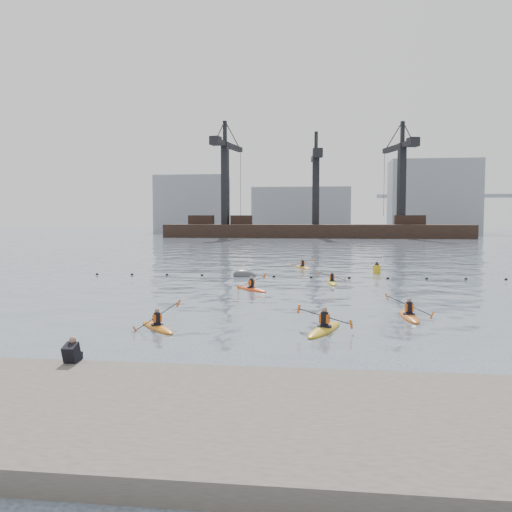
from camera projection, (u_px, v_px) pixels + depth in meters
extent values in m
plane|color=#35414D|center=(273.00, 340.00, 21.30)|extent=(400.00, 400.00, 0.00)
cube|color=#4C443D|center=(236.00, 429.00, 12.39)|extent=(18.00, 7.00, 1.00)
cube|color=black|center=(71.00, 353.00, 16.18)|extent=(0.38, 0.60, 0.67)
cube|color=black|center=(75.00, 357.00, 16.41)|extent=(0.34, 0.40, 0.24)
sphere|color=#8C6651|center=(73.00, 340.00, 16.25)|extent=(0.21, 0.21, 0.21)
sphere|color=black|center=(97.00, 274.00, 45.67)|extent=(0.24, 0.24, 0.24)
sphere|color=black|center=(132.00, 275.00, 45.45)|extent=(0.24, 0.24, 0.24)
sphere|color=black|center=(167.00, 275.00, 45.17)|extent=(0.24, 0.24, 0.24)
sphere|color=black|center=(202.00, 275.00, 44.77)|extent=(0.24, 0.24, 0.24)
sphere|color=black|center=(238.00, 276.00, 44.26)|extent=(0.24, 0.24, 0.24)
sphere|color=black|center=(274.00, 277.00, 43.72)|extent=(0.24, 0.24, 0.24)
sphere|color=black|center=(311.00, 278.00, 43.22)|extent=(0.24, 0.24, 0.24)
sphere|color=black|center=(349.00, 278.00, 42.82)|extent=(0.24, 0.24, 0.24)
sphere|color=black|center=(388.00, 278.00, 42.54)|extent=(0.24, 0.24, 0.24)
sphere|color=black|center=(427.00, 279.00, 42.33)|extent=(0.24, 0.24, 0.24)
sphere|color=black|center=(466.00, 279.00, 42.12)|extent=(0.24, 0.24, 0.24)
sphere|color=black|center=(506.00, 280.00, 41.83)|extent=(0.24, 0.24, 0.24)
cube|color=black|center=(315.00, 234.00, 130.10)|extent=(72.00, 12.00, 4.50)
cube|color=black|center=(201.00, 220.00, 133.33)|extent=(6.00, 3.00, 2.20)
cube|color=black|center=(241.00, 220.00, 132.09)|extent=(5.00, 3.00, 2.20)
cube|color=black|center=(410.00, 220.00, 127.14)|extent=(7.00, 3.00, 2.20)
cube|color=black|center=(225.00, 183.00, 131.95)|extent=(1.85, 1.85, 20.00)
cube|color=black|center=(229.00, 146.00, 133.85)|extent=(4.31, 17.93, 1.20)
cube|color=black|center=(215.00, 141.00, 125.27)|extent=(2.62, 2.94, 2.00)
cube|color=black|center=(225.00, 131.00, 131.05)|extent=(0.93, 0.93, 5.00)
cube|color=black|center=(316.00, 189.00, 129.33)|extent=(1.73, 1.73, 17.00)
cube|color=black|center=(315.00, 157.00, 131.01)|extent=(2.50, 15.05, 1.20)
cube|color=black|center=(318.00, 153.00, 123.53)|extent=(2.42, 2.78, 2.00)
cube|color=black|center=(316.00, 142.00, 128.54)|extent=(0.87, 0.87, 5.00)
cube|color=black|center=(402.00, 184.00, 126.79)|extent=(1.96, 1.96, 19.00)
cube|color=black|center=(398.00, 147.00, 128.67)|extent=(5.56, 16.73, 1.20)
cube|color=black|center=(413.00, 142.00, 120.27)|extent=(2.80, 3.08, 2.00)
cube|color=black|center=(403.00, 132.00, 125.93)|extent=(0.98, 0.98, 5.00)
cube|color=gray|center=(193.00, 204.00, 174.06)|extent=(22.00, 14.00, 18.00)
cube|color=gray|center=(301.00, 210.00, 169.87)|extent=(30.00, 14.00, 14.00)
cube|color=gray|center=(433.00, 197.00, 164.64)|extent=(26.00, 14.00, 22.00)
cube|color=gray|center=(483.00, 196.00, 181.88)|extent=(70.00, 2.00, 1.20)
cylinder|color=gray|center=(406.00, 202.00, 185.12)|extent=(1.60, 1.60, 20.00)
ellipsoid|color=#C66A12|center=(157.00, 328.00, 23.56)|extent=(2.50, 2.84, 0.32)
cylinder|color=black|center=(157.00, 325.00, 23.56)|extent=(0.83, 0.83, 0.06)
cylinder|color=black|center=(157.00, 318.00, 23.54)|extent=(0.30, 0.30, 0.51)
cube|color=#E24E0C|center=(157.00, 318.00, 23.53)|extent=(0.41, 0.39, 0.34)
sphere|color=#8C6651|center=(157.00, 311.00, 23.51)|extent=(0.21, 0.21, 0.21)
cylinder|color=black|center=(157.00, 316.00, 23.53)|extent=(1.52, 1.26, 1.05)
cube|color=#D85914|center=(135.00, 330.00, 23.03)|extent=(0.24, 0.23, 0.32)
cube|color=#D85914|center=(178.00, 304.00, 24.03)|extent=(0.24, 0.23, 0.32)
ellipsoid|color=gold|center=(324.00, 330.00, 23.07)|extent=(1.88, 3.70, 0.37)
cylinder|color=black|center=(324.00, 326.00, 23.06)|extent=(0.87, 0.87, 0.07)
cylinder|color=black|center=(324.00, 319.00, 23.03)|extent=(0.34, 0.34, 0.60)
cube|color=#E24E0C|center=(324.00, 319.00, 23.03)|extent=(0.47, 0.37, 0.39)
sphere|color=#8C6651|center=(324.00, 310.00, 23.01)|extent=(0.24, 0.24, 0.24)
cylinder|color=black|center=(324.00, 316.00, 23.03)|extent=(2.36, 0.84, 0.55)
cube|color=#D85914|center=(299.00, 309.00, 23.52)|extent=(0.18, 0.20, 0.39)
cube|color=#D85914|center=(351.00, 324.00, 22.53)|extent=(0.18, 0.20, 0.39)
ellipsoid|color=#EC4616|center=(251.00, 289.00, 36.03)|extent=(2.65, 2.92, 0.33)
cylinder|color=black|center=(251.00, 287.00, 36.02)|extent=(0.87, 0.87, 0.06)
cylinder|color=black|center=(251.00, 283.00, 36.00)|extent=(0.31, 0.31, 0.54)
cube|color=#E24E0C|center=(251.00, 283.00, 36.00)|extent=(0.43, 0.41, 0.35)
sphere|color=#8C6651|center=(251.00, 278.00, 35.98)|extent=(0.22, 0.22, 0.22)
cylinder|color=black|center=(251.00, 282.00, 36.00)|extent=(1.67, 1.45, 0.69)
cube|color=#D85914|center=(238.00, 287.00, 35.44)|extent=(0.21, 0.21, 0.35)
cube|color=#D85914|center=(264.00, 276.00, 36.56)|extent=(0.21, 0.21, 0.35)
ellipsoid|color=gold|center=(332.00, 283.00, 39.70)|extent=(0.91, 3.08, 0.30)
cylinder|color=black|center=(332.00, 281.00, 39.69)|extent=(0.62, 0.62, 0.06)
cylinder|color=black|center=(332.00, 278.00, 39.67)|extent=(0.28, 0.28, 0.49)
cube|color=#E24E0C|center=(332.00, 277.00, 39.67)|extent=(0.36, 0.24, 0.32)
sphere|color=#8C6651|center=(332.00, 273.00, 39.65)|extent=(0.20, 0.20, 0.20)
cylinder|color=black|center=(332.00, 276.00, 39.66)|extent=(2.01, 0.24, 0.62)
cube|color=#D85914|center=(319.00, 272.00, 39.67)|extent=(0.15, 0.15, 0.32)
cube|color=#D85914|center=(345.00, 280.00, 39.66)|extent=(0.15, 0.15, 0.32)
ellipsoid|color=#C05312|center=(409.00, 317.00, 26.13)|extent=(0.88, 3.44, 0.34)
cylinder|color=black|center=(409.00, 314.00, 26.12)|extent=(0.68, 0.68, 0.06)
cylinder|color=black|center=(409.00, 308.00, 26.09)|extent=(0.32, 0.32, 0.55)
cube|color=#E24E0C|center=(409.00, 307.00, 26.09)|extent=(0.40, 0.26, 0.36)
sphere|color=#8C6651|center=(409.00, 300.00, 26.07)|extent=(0.22, 0.22, 0.22)
cylinder|color=black|center=(409.00, 306.00, 26.09)|extent=(2.16, 0.16, 0.98)
cube|color=#D85914|center=(432.00, 315.00, 26.05)|extent=(0.20, 0.16, 0.35)
cube|color=#D85914|center=(387.00, 296.00, 26.13)|extent=(0.20, 0.16, 0.35)
ellipsoid|color=#C48617|center=(302.00, 268.00, 51.59)|extent=(1.90, 3.18, 0.32)
cylinder|color=black|center=(302.00, 266.00, 51.58)|extent=(0.79, 0.79, 0.06)
cylinder|color=black|center=(303.00, 263.00, 51.56)|extent=(0.30, 0.30, 0.52)
cube|color=#E24E0C|center=(303.00, 263.00, 51.56)|extent=(0.42, 0.35, 0.34)
sphere|color=#8C6651|center=(303.00, 260.00, 51.54)|extent=(0.21, 0.21, 0.21)
cylinder|color=black|center=(303.00, 262.00, 51.56)|extent=(1.97, 0.92, 0.54)
cube|color=#D85914|center=(293.00, 265.00, 51.27)|extent=(0.17, 0.18, 0.34)
cube|color=#D85914|center=(312.00, 260.00, 51.84)|extent=(0.17, 0.18, 0.34)
ellipsoid|color=#383A3D|center=(245.00, 276.00, 44.34)|extent=(2.49, 1.77, 1.45)
cylinder|color=#B8A312|center=(377.00, 270.00, 46.74)|extent=(0.66, 0.66, 0.85)
cone|color=black|center=(377.00, 263.00, 46.69)|extent=(0.42, 0.42, 0.33)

